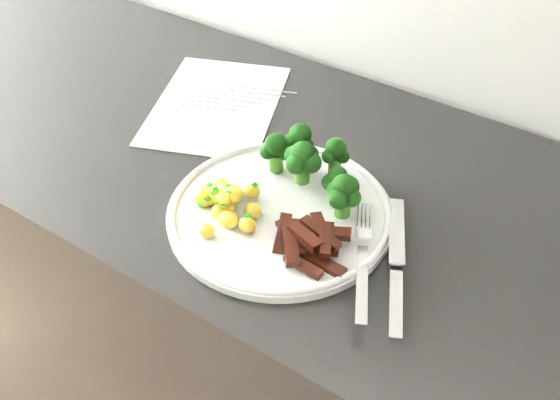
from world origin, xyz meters
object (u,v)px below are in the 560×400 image
(fork, at_px, (363,265))
(knife, at_px, (396,280))
(potatoes, at_px, (225,202))
(broccoli, at_px, (313,162))
(beef_strips, at_px, (308,241))
(recipe_paper, at_px, (217,104))
(plate, at_px, (280,212))
(counter, at_px, (295,356))

(fork, height_order, knife, fork)
(potatoes, bearing_deg, fork, 1.66)
(broccoli, relative_size, beef_strips, 1.41)
(knife, bearing_deg, broccoli, 152.75)
(recipe_paper, height_order, plate, plate)
(plate, xyz_separation_m, fork, (0.14, -0.03, 0.01))
(counter, height_order, potatoes, potatoes)
(plate, relative_size, potatoes, 2.63)
(broccoli, bearing_deg, knife, -27.25)
(counter, xyz_separation_m, beef_strips, (0.09, -0.12, 0.45))
(potatoes, bearing_deg, plate, 31.63)
(potatoes, xyz_separation_m, fork, (0.20, 0.01, -0.00))
(counter, relative_size, broccoli, 13.46)
(recipe_paper, height_order, beef_strips, beef_strips)
(broccoli, bearing_deg, fork, -36.82)
(recipe_paper, height_order, broccoli, broccoli)
(broccoli, height_order, beef_strips, broccoli)
(broccoli, bearing_deg, recipe_paper, 158.10)
(broccoli, height_order, potatoes, broccoli)
(potatoes, bearing_deg, counter, 73.04)
(recipe_paper, xyz_separation_m, potatoes, (0.18, -0.21, 0.02))
(counter, xyz_separation_m, recipe_paper, (-0.22, 0.08, 0.43))
(beef_strips, xyz_separation_m, fork, (0.08, 0.00, -0.00))
(counter, xyz_separation_m, potatoes, (-0.04, -0.12, 0.46))
(potatoes, height_order, knife, potatoes)
(potatoes, bearing_deg, beef_strips, 0.88)
(plate, bearing_deg, fork, -12.81)
(potatoes, height_order, fork, potatoes)
(broccoli, relative_size, fork, 0.90)
(fork, bearing_deg, recipe_paper, 152.41)
(plate, height_order, knife, knife)
(recipe_paper, bearing_deg, fork, -27.59)
(broccoli, xyz_separation_m, knife, (0.17, -0.09, -0.04))
(plate, distance_m, knife, 0.19)
(plate, height_order, potatoes, potatoes)
(fork, bearing_deg, broccoli, 143.18)
(broccoli, distance_m, beef_strips, 0.12)
(plate, height_order, broccoli, broccoli)
(counter, bearing_deg, broccoli, -28.83)
(counter, distance_m, plate, 0.45)
(beef_strips, bearing_deg, knife, 6.83)
(recipe_paper, bearing_deg, beef_strips, -33.58)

